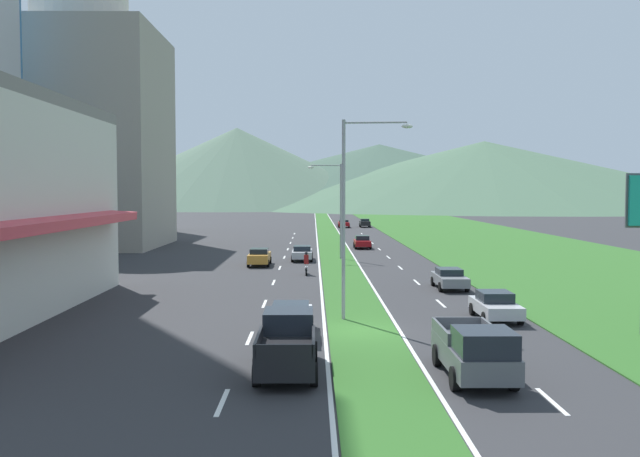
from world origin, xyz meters
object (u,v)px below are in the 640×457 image
(car_3, at_px, (302,253))
(pickup_truck_0, at_px, (475,352))
(car_7, at_px, (362,242))
(car_2, at_px, (449,278))
(car_6, at_px, (259,257))
(car_1, at_px, (291,319))
(pickup_truck_1, at_px, (287,344))
(motorcycle_rider, at_px, (306,265))
(car_4, at_px, (495,305))
(street_lamp_mid, at_px, (337,204))
(car_5, at_px, (365,223))
(street_lamp_near, at_px, (351,205))
(car_0, at_px, (344,223))

(car_3, distance_m, pickup_truck_0, 41.55)
(pickup_truck_0, bearing_deg, car_7, -179.99)
(car_3, height_order, car_7, car_7)
(car_3, xyz_separation_m, pickup_truck_0, (6.60, -41.03, 0.26))
(car_2, xyz_separation_m, car_6, (-13.75, 14.44, 0.07))
(car_1, relative_size, pickup_truck_1, 0.87)
(car_1, distance_m, motorcycle_rider, 22.74)
(car_4, bearing_deg, car_1, -69.43)
(car_2, distance_m, car_6, 19.95)
(car_2, relative_size, car_3, 0.98)
(car_7, bearing_deg, motorcycle_rider, -13.93)
(car_2, bearing_deg, pickup_truck_0, -8.93)
(street_lamp_mid, distance_m, car_1, 35.19)
(street_lamp_mid, relative_size, car_5, 2.06)
(car_4, bearing_deg, pickup_truck_0, -18.06)
(car_5, bearing_deg, car_2, -0.14)
(car_6, bearing_deg, car_5, -12.39)
(street_lamp_near, distance_m, car_6, 26.92)
(car_5, bearing_deg, motorcycle_rider, -7.95)
(car_1, relative_size, car_4, 1.11)
(car_2, bearing_deg, car_5, 179.86)
(car_6, distance_m, motorcycle_rider, 7.85)
(car_2, bearing_deg, street_lamp_near, -32.71)
(street_lamp_mid, xyz_separation_m, car_6, (-6.95, -5.36, -4.47))
(car_7, bearing_deg, car_4, 4.80)
(street_lamp_near, bearing_deg, motorcycle_rider, 97.29)
(street_lamp_near, height_order, car_7, street_lamp_near)
(street_lamp_mid, xyz_separation_m, motorcycle_rider, (-2.80, -12.02, -4.51))
(car_5, distance_m, pickup_truck_1, 99.48)
(car_1, distance_m, car_7, 47.76)
(street_lamp_mid, height_order, car_4, street_lamp_mid)
(street_lamp_near, distance_m, street_lamp_mid, 30.99)
(car_0, relative_size, pickup_truck_1, 0.82)
(street_lamp_mid, height_order, car_0, street_lamp_mid)
(car_6, bearing_deg, pickup_truck_1, -173.98)
(car_0, relative_size, car_3, 0.93)
(street_lamp_mid, relative_size, car_2, 1.97)
(car_7, distance_m, motorcycle_rider, 25.32)
(car_3, height_order, pickup_truck_0, pickup_truck_0)
(car_4, height_order, car_5, car_5)
(car_2, height_order, pickup_truck_1, pickup_truck_1)
(car_1, relative_size, car_6, 1.02)
(car_4, distance_m, car_5, 89.03)
(street_lamp_mid, xyz_separation_m, car_2, (6.81, -19.80, -4.54))
(street_lamp_near, xyz_separation_m, car_3, (-2.92, 29.92, -5.07))
(car_5, bearing_deg, car_3, -9.86)
(street_lamp_near, relative_size, car_1, 2.13)
(street_lamp_mid, xyz_separation_m, car_3, (-3.29, -1.06, -4.53))
(car_1, relative_size, car_2, 1.03)
(car_5, bearing_deg, pickup_truck_0, -2.11)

